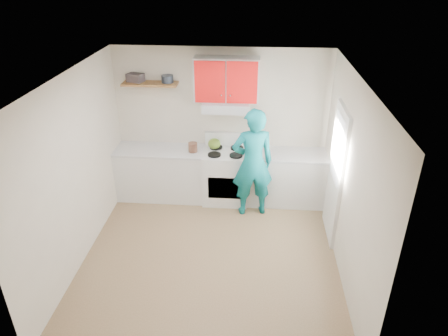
# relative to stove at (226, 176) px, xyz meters

# --- Properties ---
(floor) EXTENTS (3.80, 3.80, 0.00)m
(floor) POSITION_rel_stove_xyz_m (-0.10, -1.57, -0.46)
(floor) COLOR brown
(floor) RESTS_ON ground
(ceiling) EXTENTS (3.60, 3.80, 0.04)m
(ceiling) POSITION_rel_stove_xyz_m (-0.10, -1.57, 2.14)
(ceiling) COLOR white
(ceiling) RESTS_ON floor
(back_wall) EXTENTS (3.60, 0.04, 2.60)m
(back_wall) POSITION_rel_stove_xyz_m (-0.10, 0.32, 0.84)
(back_wall) COLOR beige
(back_wall) RESTS_ON floor
(front_wall) EXTENTS (3.60, 0.04, 2.60)m
(front_wall) POSITION_rel_stove_xyz_m (-0.10, -3.47, 0.84)
(front_wall) COLOR beige
(front_wall) RESTS_ON floor
(left_wall) EXTENTS (0.04, 3.80, 2.60)m
(left_wall) POSITION_rel_stove_xyz_m (-1.90, -1.57, 0.84)
(left_wall) COLOR beige
(left_wall) RESTS_ON floor
(right_wall) EXTENTS (0.04, 3.80, 2.60)m
(right_wall) POSITION_rel_stove_xyz_m (1.70, -1.57, 0.84)
(right_wall) COLOR beige
(right_wall) RESTS_ON floor
(door) EXTENTS (0.05, 0.85, 2.05)m
(door) POSITION_rel_stove_xyz_m (1.68, -0.88, 0.56)
(door) COLOR white
(door) RESTS_ON floor
(door_glass) EXTENTS (0.01, 0.55, 0.95)m
(door_glass) POSITION_rel_stove_xyz_m (1.65, -0.88, 0.99)
(door_glass) COLOR white
(door_glass) RESTS_ON door
(counter_left) EXTENTS (1.52, 0.60, 0.90)m
(counter_left) POSITION_rel_stove_xyz_m (-1.14, 0.02, -0.01)
(counter_left) COLOR silver
(counter_left) RESTS_ON floor
(counter_right) EXTENTS (1.32, 0.60, 0.90)m
(counter_right) POSITION_rel_stove_xyz_m (1.04, 0.02, -0.01)
(counter_right) COLOR silver
(counter_right) RESTS_ON floor
(stove) EXTENTS (0.76, 0.65, 0.92)m
(stove) POSITION_rel_stove_xyz_m (0.00, 0.00, 0.00)
(stove) COLOR white
(stove) RESTS_ON floor
(range_hood) EXTENTS (0.76, 0.44, 0.15)m
(range_hood) POSITION_rel_stove_xyz_m (0.00, 0.10, 1.24)
(range_hood) COLOR silver
(range_hood) RESTS_ON back_wall
(upper_cabinets) EXTENTS (1.02, 0.33, 0.70)m
(upper_cabinets) POSITION_rel_stove_xyz_m (0.00, 0.16, 1.66)
(upper_cabinets) COLOR red
(upper_cabinets) RESTS_ON back_wall
(shelf) EXTENTS (0.90, 0.30, 0.04)m
(shelf) POSITION_rel_stove_xyz_m (-1.25, 0.18, 1.56)
(shelf) COLOR brown
(shelf) RESTS_ON back_wall
(books) EXTENTS (0.30, 0.26, 0.13)m
(books) POSITION_rel_stove_xyz_m (-1.49, 0.21, 1.64)
(books) COLOR #433B3F
(books) RESTS_ON shelf
(tin) EXTENTS (0.23, 0.23, 0.12)m
(tin) POSITION_rel_stove_xyz_m (-0.97, 0.21, 1.64)
(tin) COLOR #333D4C
(tin) RESTS_ON shelf
(kettle) EXTENTS (0.23, 0.23, 0.19)m
(kettle) POSITION_rel_stove_xyz_m (-0.21, 0.12, 0.55)
(kettle) COLOR #597B22
(kettle) RESTS_ON stove
(crock) EXTENTS (0.15, 0.15, 0.18)m
(crock) POSITION_rel_stove_xyz_m (-0.56, -0.03, 0.53)
(crock) COLOR #492C20
(crock) RESTS_ON counter_left
(cutting_board) EXTENTS (0.29, 0.22, 0.02)m
(cutting_board) POSITION_rel_stove_xyz_m (0.86, -0.02, 0.45)
(cutting_board) COLOR olive
(cutting_board) RESTS_ON counter_right
(silicone_mat) EXTENTS (0.36, 0.31, 0.01)m
(silicone_mat) POSITION_rel_stove_xyz_m (1.34, 0.06, 0.44)
(silicone_mat) COLOR red
(silicone_mat) RESTS_ON counter_right
(person) EXTENTS (0.75, 0.57, 1.84)m
(person) POSITION_rel_stove_xyz_m (0.46, -0.38, 0.46)
(person) COLOR #0D7379
(person) RESTS_ON floor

